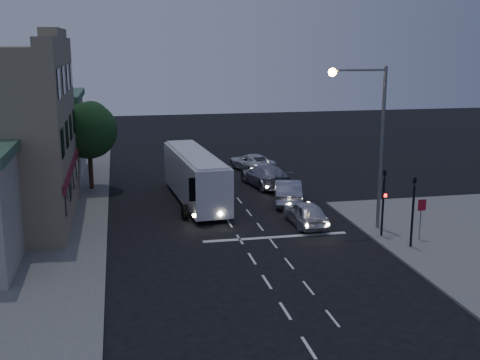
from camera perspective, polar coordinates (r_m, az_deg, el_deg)
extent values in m
plane|color=black|center=(30.62, 0.73, -6.83)|extent=(120.00, 120.00, 0.00)
cube|color=slate|center=(38.21, -21.45, -3.62)|extent=(12.00, 50.00, 0.12)
cube|color=silver|center=(21.77, 6.53, -15.52)|extent=(0.12, 1.60, 0.01)
cube|color=silver|center=(24.33, 4.31, -12.27)|extent=(0.12, 1.60, 0.01)
cube|color=silver|center=(26.98, 2.56, -9.63)|extent=(0.12, 1.60, 0.01)
cube|color=silver|center=(29.70, 1.15, -7.46)|extent=(0.12, 1.60, 0.01)
cube|color=silver|center=(32.46, -0.02, -5.65)|extent=(0.12, 1.60, 0.01)
cube|color=silver|center=(35.27, -0.99, -4.13)|extent=(0.12, 1.60, 0.01)
cube|color=silver|center=(38.10, -1.82, -2.84)|extent=(0.12, 1.60, 0.01)
cube|color=silver|center=(40.96, -2.53, -1.72)|extent=(0.12, 1.60, 0.01)
cube|color=silver|center=(43.84, -3.15, -0.75)|extent=(0.12, 1.60, 0.01)
cube|color=silver|center=(46.73, -3.69, 0.11)|extent=(0.12, 1.60, 0.01)
cube|color=silver|center=(23.94, 8.76, -12.83)|extent=(0.10, 1.50, 0.01)
cube|color=silver|center=(26.51, 6.50, -10.12)|extent=(0.10, 1.50, 0.01)
cube|color=silver|center=(29.17, 4.68, -7.89)|extent=(0.10, 1.50, 0.01)
cube|color=silver|center=(31.89, 3.18, -6.02)|extent=(0.10, 1.50, 0.01)
cube|color=silver|center=(34.65, 1.92, -4.45)|extent=(0.10, 1.50, 0.01)
cube|color=silver|center=(37.45, 0.86, -3.11)|extent=(0.10, 1.50, 0.01)
cube|color=silver|center=(40.28, -0.06, -1.96)|extent=(0.10, 1.50, 0.01)
cube|color=silver|center=(43.13, -0.85, -0.95)|extent=(0.10, 1.50, 0.01)
cube|color=silver|center=(46.00, -1.54, -0.08)|extent=(0.10, 1.50, 0.01)
cube|color=silver|center=(48.89, -2.16, 0.70)|extent=(0.10, 1.50, 0.01)
cube|color=silver|center=(32.90, 3.41, -5.42)|extent=(8.00, 0.35, 0.01)
cube|color=silver|center=(39.59, -4.29, 0.37)|extent=(3.16, 11.02, 2.90)
cube|color=silver|center=(39.30, -4.32, 2.50)|extent=(2.77, 10.63, 0.16)
cube|color=black|center=(34.29, -3.15, -0.81)|extent=(2.09, 0.28, 1.36)
cube|color=black|center=(40.06, -2.76, 1.40)|extent=(0.79, 9.03, 0.82)
cube|color=black|center=(39.79, -6.02, 1.26)|extent=(0.79, 9.03, 0.82)
cube|color=maroon|center=(40.71, -2.83, 0.15)|extent=(0.44, 4.97, 1.27)
cube|color=maroon|center=(40.44, -6.06, 0.00)|extent=(0.44, 4.97, 1.27)
cylinder|color=black|center=(36.12, -5.26, -3.03)|extent=(0.39, 0.93, 0.91)
cylinder|color=black|center=(36.42, -1.72, -2.85)|extent=(0.39, 0.93, 0.91)
cylinder|color=black|center=(41.97, -6.19, -0.79)|extent=(0.39, 0.93, 0.91)
cylinder|color=black|center=(42.22, -3.13, -0.65)|extent=(0.39, 0.93, 0.91)
cylinder|color=black|center=(43.46, -6.38, -0.32)|extent=(0.39, 0.93, 0.91)
cylinder|color=black|center=(43.71, -3.42, -0.19)|extent=(0.39, 0.93, 0.91)
cylinder|color=#FFF2CC|center=(34.53, -4.37, -3.38)|extent=(0.24, 0.06, 0.24)
cylinder|color=#FFF2CC|center=(34.74, -1.84, -3.24)|extent=(0.24, 0.06, 0.24)
imported|color=silver|center=(34.95, 6.25, -3.15)|extent=(1.82, 4.25, 1.43)
imported|color=#9496A4|center=(39.59, 4.55, -1.09)|extent=(2.72, 5.04, 1.58)
imported|color=#9B9CA8|center=(44.13, 2.41, 0.41)|extent=(3.14, 5.81, 1.60)
imported|color=silver|center=(49.68, 1.10, 1.71)|extent=(3.60, 5.43, 1.39)
cylinder|color=black|center=(33.19, 13.39, -2.51)|extent=(0.12, 0.12, 3.20)
imported|color=black|center=(32.72, 13.57, 0.96)|extent=(0.15, 0.18, 0.90)
cube|color=black|center=(32.86, 13.58, -1.41)|extent=(0.25, 0.12, 0.30)
cube|color=#FF0C0C|center=(32.79, 13.63, -1.44)|extent=(0.16, 0.02, 0.18)
cylinder|color=black|center=(31.77, 16.04, -3.35)|extent=(0.12, 0.12, 3.20)
imported|color=black|center=(31.28, 16.27, 0.26)|extent=(0.18, 0.15, 0.90)
cylinder|color=slate|center=(33.24, 16.72, -3.76)|extent=(0.06, 0.06, 2.00)
cube|color=maroon|center=(32.94, 16.88, -2.29)|extent=(0.45, 0.03, 0.60)
cylinder|color=slate|center=(33.97, 13.27, 2.87)|extent=(0.20, 0.20, 9.00)
cylinder|color=slate|center=(32.91, 11.25, 10.19)|extent=(3.00, 0.12, 0.12)
sphere|color=#FFBF59|center=(32.37, 8.75, 10.07)|extent=(0.44, 0.44, 0.44)
cube|color=#84755C|center=(36.31, -17.25, 12.39)|extent=(1.00, 12.00, 0.50)
cube|color=#84755C|center=(36.31, -17.30, 13.18)|extent=(1.00, 6.00, 0.50)
cube|color=maroon|center=(36.98, -15.66, 1.16)|extent=(0.15, 12.00, 0.50)
cube|color=black|center=(32.78, -16.14, -1.77)|extent=(0.06, 1.30, 1.50)
cube|color=black|center=(35.68, -15.79, -0.57)|extent=(0.06, 1.30, 1.50)
cube|color=black|center=(38.60, -15.49, 0.44)|extent=(0.06, 1.30, 1.50)
cube|color=black|center=(41.54, -15.23, 1.32)|extent=(0.06, 1.30, 1.50)
cube|color=black|center=(32.18, -16.47, 3.40)|extent=(0.06, 1.30, 1.50)
cube|color=black|center=(35.13, -16.09, 4.19)|extent=(0.06, 1.30, 1.50)
cube|color=black|center=(38.09, -15.76, 4.85)|extent=(0.06, 1.30, 1.50)
cube|color=black|center=(41.06, -15.47, 5.42)|extent=(0.06, 1.30, 1.50)
cube|color=black|center=(31.85, -16.82, 8.73)|extent=(0.06, 1.30, 1.50)
cube|color=black|center=(34.83, -16.40, 9.07)|extent=(0.06, 1.30, 1.50)
cube|color=black|center=(37.82, -16.04, 9.36)|extent=(0.06, 1.30, 1.50)
cube|color=black|center=(40.80, -15.73, 9.60)|extent=(0.06, 1.30, 1.50)
cube|color=gray|center=(49.25, -20.03, 3.70)|extent=(9.00, 9.00, 6.00)
cube|color=#426A4D|center=(48.88, -20.33, 7.46)|extent=(9.40, 9.40, 0.50)
cylinder|color=black|center=(44.10, -13.97, 0.99)|extent=(0.32, 0.32, 2.80)
sphere|color=#0D340D|center=(43.62, -14.17, 4.59)|extent=(4.00, 4.00, 4.00)
sphere|color=#2B542C|center=(44.12, -13.93, 5.61)|extent=(2.60, 2.60, 2.60)
sphere|color=#0D340D|center=(42.99, -14.63, 4.98)|extent=(2.40, 2.40, 2.40)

